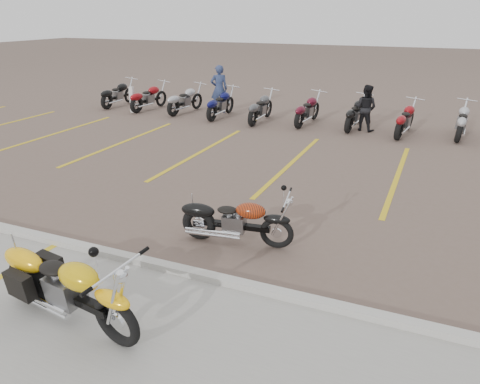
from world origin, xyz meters
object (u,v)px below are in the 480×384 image
(yellow_cruiser, at_px, (68,288))
(person_a, at_px, (219,89))
(flame_cruiser, at_px, (234,222))
(person_b, at_px, (366,108))
(bollard, at_px, (132,100))

(yellow_cruiser, bearing_deg, person_a, 117.00)
(flame_cruiser, height_order, person_b, person_b)
(yellow_cruiser, relative_size, bollard, 2.39)
(flame_cruiser, distance_m, person_a, 11.23)
(person_a, bearing_deg, flame_cruiser, 83.35)
(flame_cruiser, distance_m, bollard, 11.99)
(yellow_cruiser, height_order, person_a, person_a)
(person_a, distance_m, person_b, 5.82)
(yellow_cruiser, relative_size, flame_cruiser, 1.21)
(yellow_cruiser, xyz_separation_m, bollard, (-7.24, 11.49, 0.01))
(bollard, bearing_deg, person_b, 3.69)
(person_b, xyz_separation_m, bollard, (-8.95, -0.58, -0.26))
(person_b, distance_m, bollard, 8.97)
(yellow_cruiser, bearing_deg, flame_cruiser, 79.01)
(flame_cruiser, height_order, person_a, person_a)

